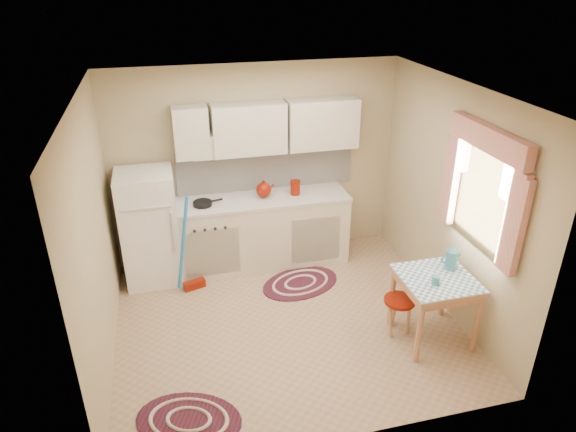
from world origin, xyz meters
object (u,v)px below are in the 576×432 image
at_px(fridge, 150,228).
at_px(stool, 398,316).
at_px(base_cabinets, 258,232).
at_px(table, 433,308).

xyz_separation_m(fridge, stool, (2.45, -1.70, -0.49)).
xyz_separation_m(fridge, base_cabinets, (1.32, 0.05, -0.26)).
bearing_deg(stool, base_cabinets, 122.96).
distance_m(base_cabinets, table, 2.38).
bearing_deg(fridge, base_cabinets, 2.17).
bearing_deg(table, fridge, 146.14).
xyz_separation_m(fridge, table, (2.76, -1.85, -0.34)).
xyz_separation_m(base_cabinets, stool, (1.14, -1.75, -0.23)).
relative_size(fridge, stool, 3.33).
xyz_separation_m(base_cabinets, table, (1.44, -1.90, -0.08)).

